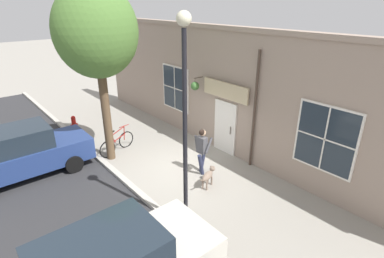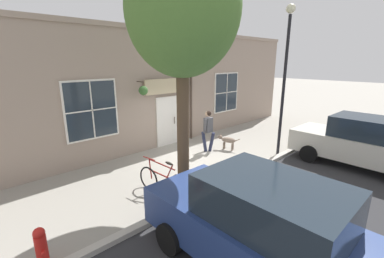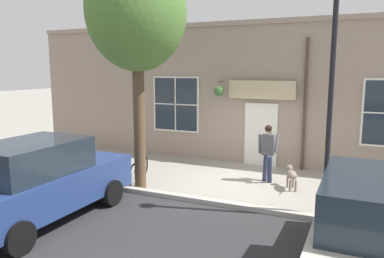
% 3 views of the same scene
% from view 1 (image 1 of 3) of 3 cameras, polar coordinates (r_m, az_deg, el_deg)
% --- Properties ---
extents(ground_plane, '(90.00, 90.00, 0.00)m').
position_cam_1_polar(ground_plane, '(11.05, -2.49, -7.24)').
color(ground_plane, gray).
extents(storefront_facade, '(0.95, 18.00, 4.81)m').
position_cam_1_polar(storefront_facade, '(11.54, 6.65, 7.02)').
color(storefront_facade, gray).
rests_on(storefront_facade, ground_plane).
extents(pedestrian_walking, '(0.55, 0.55, 1.67)m').
position_cam_1_polar(pedestrian_walking, '(10.22, 1.92, -3.52)').
color(pedestrian_walking, '#282D47').
rests_on(pedestrian_walking, ground_plane).
extents(dog_on_leash, '(0.96, 0.45, 0.62)m').
position_cam_1_polar(dog_on_leash, '(9.81, 3.11, -8.78)').
color(dog_on_leash, '#7F6B5B').
rests_on(dog_on_leash, ground_plane).
extents(street_tree_by_curb, '(2.80, 2.52, 6.22)m').
position_cam_1_polar(street_tree_by_curb, '(10.72, -17.39, 16.88)').
color(street_tree_by_curb, brown).
rests_on(street_tree_by_curb, ground_plane).
extents(leaning_bicycle, '(1.69, 0.48, 1.00)m').
position_cam_1_polar(leaning_bicycle, '(12.31, -14.07, -2.62)').
color(leaning_bicycle, black).
rests_on(leaning_bicycle, ground_plane).
extents(parked_car_nearest_curb, '(4.32, 1.97, 1.75)m').
position_cam_1_polar(parked_car_nearest_curb, '(11.67, -29.78, -3.92)').
color(parked_car_nearest_curb, navy).
rests_on(parked_car_nearest_curb, ground_plane).
extents(street_lamp, '(0.32, 0.32, 5.43)m').
position_cam_1_polar(street_lamp, '(6.76, -1.40, 5.09)').
color(street_lamp, black).
rests_on(street_lamp, ground_plane).
extents(fire_hydrant, '(0.34, 0.20, 0.77)m').
position_cam_1_polar(fire_hydrant, '(14.83, -21.56, 0.99)').
color(fire_hydrant, red).
rests_on(fire_hydrant, ground_plane).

